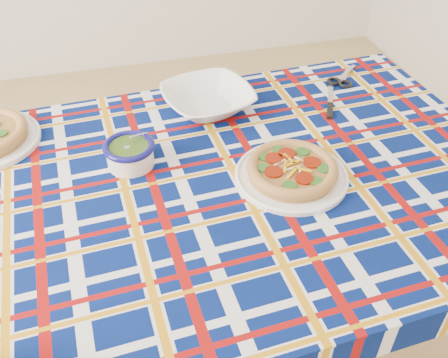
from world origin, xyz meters
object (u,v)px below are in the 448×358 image
object	(u,v)px
main_focaccia_plate	(292,169)
pesto_bowl	(130,152)
serving_bowl	(208,100)
dining_table	(211,206)

from	to	relation	value
main_focaccia_plate	pesto_bowl	size ratio (longest dim) A/B	2.20
pesto_bowl	serving_bowl	distance (m)	0.33
pesto_bowl	serving_bowl	xyz separation A→B (m)	(0.25, 0.21, -0.01)
pesto_bowl	serving_bowl	bearing A→B (deg)	39.11
dining_table	pesto_bowl	xyz separation A→B (m)	(-0.18, 0.13, 0.11)
dining_table	pesto_bowl	distance (m)	0.25
main_focaccia_plate	serving_bowl	size ratio (longest dim) A/B	1.12
pesto_bowl	serving_bowl	world-z (taller)	pesto_bowl
main_focaccia_plate	serving_bowl	world-z (taller)	serving_bowl
dining_table	pesto_bowl	bearing A→B (deg)	141.63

